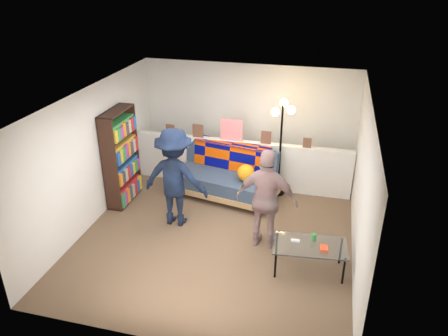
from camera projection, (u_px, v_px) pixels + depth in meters
The scene contains 10 objects.
ground at pixel (218, 232), 7.60m from camera, with size 5.00×5.00×0.00m, color brown.
room_shell at pixel (225, 133), 7.29m from camera, with size 4.60×5.05×2.45m.
half_wall_ledge at pixel (241, 164), 8.96m from camera, with size 4.45×0.15×1.00m, color silver.
ledge_decor at pixel (230, 132), 8.70m from camera, with size 2.97×0.02×0.45m.
futon_sofa at pixel (226, 176), 8.63m from camera, with size 2.21×1.34×0.89m.
bookshelf at pixel (121, 160), 8.27m from camera, with size 0.31×0.92×1.83m.
coffee_table at pixel (310, 247), 6.49m from camera, with size 1.15×0.71×0.57m.
floor_lamp at pixel (282, 129), 8.30m from camera, with size 0.45×0.36×1.94m.
person_left at pixel (175, 178), 7.52m from camera, with size 1.15×0.66×1.78m, color black.
person_right at pixel (267, 200), 6.91m from camera, with size 0.99×0.41×1.69m, color tan.
Camera 1 is at (1.68, -6.15, 4.29)m, focal length 35.00 mm.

